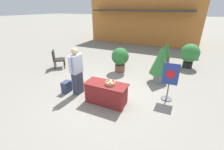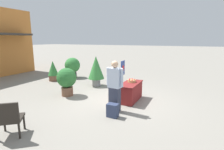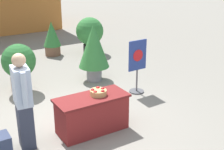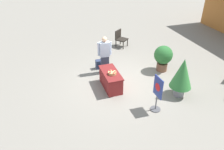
% 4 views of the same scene
% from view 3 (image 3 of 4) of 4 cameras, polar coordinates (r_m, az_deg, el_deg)
% --- Properties ---
extents(ground_plane, '(120.00, 120.00, 0.00)m').
position_cam_3_polar(ground_plane, '(6.39, -7.89, -8.66)').
color(ground_plane, gray).
extents(display_table, '(1.37, 0.61, 0.70)m').
position_cam_3_polar(display_table, '(5.92, -3.67, -7.08)').
color(display_table, maroon).
rests_on(display_table, ground_plane).
extents(apple_basket, '(0.31, 0.31, 0.13)m').
position_cam_3_polar(apple_basket, '(5.82, -2.53, -3.13)').
color(apple_basket, tan).
rests_on(apple_basket, display_table).
extents(person_visitor, '(0.30, 0.61, 1.69)m').
position_cam_3_polar(person_visitor, '(5.41, -15.94, -4.62)').
color(person_visitor, '#33384C').
rests_on(person_visitor, ground_plane).
extents(backpack, '(0.24, 0.34, 0.42)m').
position_cam_3_polar(backpack, '(5.52, -19.31, -12.22)').
color(backpack, '#2D3856').
rests_on(backpack, ground_plane).
extents(poster_board, '(0.51, 0.36, 1.31)m').
position_cam_3_polar(poster_board, '(7.51, 4.64, 1.75)').
color(poster_board, '#4C4C51').
rests_on(poster_board, ground_plane).
extents(potted_plant_far_left, '(0.94, 0.94, 1.25)m').
position_cam_3_polar(potted_plant_far_left, '(10.79, -4.09, 7.76)').
color(potted_plant_far_left, black).
rests_on(potted_plant_far_left, ground_plane).
extents(potted_plant_near_left, '(0.81, 0.81, 1.54)m').
position_cam_3_polar(potted_plant_near_left, '(8.20, -3.37, 4.96)').
color(potted_plant_near_left, gray).
rests_on(potted_plant_near_left, ground_plane).
extents(potted_plant_near_right, '(0.82, 0.82, 1.19)m').
position_cam_3_polar(potted_plant_near_right, '(7.89, -16.65, 1.97)').
color(potted_plant_near_right, brown).
rests_on(potted_plant_near_right, ground_plane).
extents(potted_plant_far_right, '(0.59, 0.59, 1.16)m').
position_cam_3_polar(potted_plant_far_right, '(10.74, -10.92, 6.71)').
color(potted_plant_far_right, brown).
rests_on(potted_plant_far_right, ground_plane).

